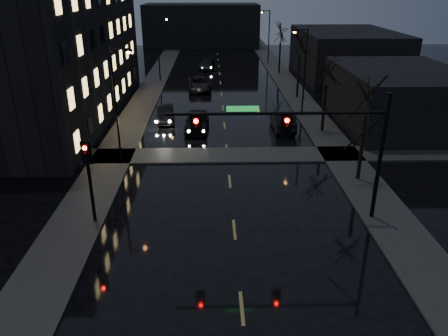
{
  "coord_description": "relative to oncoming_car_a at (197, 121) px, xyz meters",
  "views": [
    {
      "loc": [
        -1.09,
        -11.77,
        12.01
      ],
      "look_at": [
        -0.52,
        8.75,
        3.2
      ],
      "focal_mm": 35.0,
      "sensor_mm": 36.0,
      "label": 1
    }
  ],
  "objects": [
    {
      "name": "oncoming_car_b",
      "position": [
        -3.01,
        2.73,
        -0.11
      ],
      "size": [
        2.1,
        4.58,
        1.46
      ],
      "primitive_type": "imported",
      "rotation": [
        0.0,
        0.0,
        0.13
      ],
      "color": "black",
      "rests_on": "ground"
    },
    {
      "name": "streetlight_r_mid",
      "position": [
        10.02,
        5.32,
        3.94
      ],
      "size": [
        1.53,
        0.28,
        8.0
      ],
      "color": "black",
      "rests_on": "ground"
    },
    {
      "name": "streetlight_r_far",
      "position": [
        10.02,
        33.32,
        3.94
      ],
      "size": [
        1.53,
        0.28,
        8.0
      ],
      "color": "black",
      "rests_on": "ground"
    },
    {
      "name": "streetlight_l_far",
      "position": [
        -5.14,
        20.32,
        3.94
      ],
      "size": [
        1.53,
        0.28,
        8.0
      ],
      "color": "black",
      "rests_on": "ground"
    },
    {
      "name": "sidewalk_cross",
      "position": [
        2.44,
        -6.18,
        -0.77
      ],
      "size": [
        40.0,
        3.0,
        0.12
      ],
      "primitive_type": "cube",
      "color": "#2D2D2B",
      "rests_on": "ground"
    },
    {
      "name": "tree_mid_b",
      "position": [
        10.84,
        11.32,
        5.78
      ],
      "size": [
        3.74,
        3.74,
        8.59
      ],
      "color": "black",
      "rests_on": "ground"
    },
    {
      "name": "streetlight_l_near",
      "position": [
        -5.14,
        -6.68,
        3.94
      ],
      "size": [
        1.53,
        0.28,
        8.0
      ],
      "color": "black",
      "rests_on": "ground"
    },
    {
      "name": "oncoming_car_a",
      "position": [
        0.0,
        0.0,
        0.0
      ],
      "size": [
        2.2,
        4.98,
        1.67
      ],
      "primitive_type": "imported",
      "rotation": [
        0.0,
        0.0,
        -0.05
      ],
      "color": "black",
      "rests_on": "ground"
    },
    {
      "name": "lead_car",
      "position": [
        7.51,
        0.07,
        -0.02
      ],
      "size": [
        1.73,
        4.91,
        1.62
      ],
      "primitive_type": "imported",
      "rotation": [
        0.0,
        0.0,
        3.14
      ],
      "color": "black",
      "rests_on": "ground"
    },
    {
      "name": "tree_far",
      "position": [
        10.84,
        25.32,
        5.23
      ],
      "size": [
        3.43,
        3.43,
        7.88
      ],
      "color": "black",
      "rests_on": "ground"
    },
    {
      "name": "sidewalk_left",
      "position": [
        -6.06,
        10.32,
        -0.77
      ],
      "size": [
        3.0,
        140.0,
        0.12
      ],
      "primitive_type": "cube",
      "color": "#2D2D2B",
      "rests_on": "ground"
    },
    {
      "name": "far_block",
      "position": [
        -0.56,
        53.32,
        3.17
      ],
      "size": [
        22.0,
        10.0,
        8.0
      ],
      "primitive_type": "cube",
      "color": "black",
      "rests_on": "ground"
    },
    {
      "name": "oncoming_car_c",
      "position": [
        -0.14,
        15.34,
        -0.04
      ],
      "size": [
        2.91,
        5.83,
        1.59
      ],
      "primitive_type": "imported",
      "rotation": [
        0.0,
        0.0,
        0.05
      ],
      "color": "black",
      "rests_on": "ground"
    },
    {
      "name": "signal_pole_left",
      "position": [
        -5.06,
        -15.69,
        2.18
      ],
      "size": [
        0.35,
        0.41,
        4.53
      ],
      "color": "black",
      "rests_on": "ground"
    },
    {
      "name": "tree_near",
      "position": [
        10.84,
        -10.68,
        5.38
      ],
      "size": [
        3.52,
        3.52,
        8.08
      ],
      "color": "black",
      "rests_on": "ground"
    },
    {
      "name": "commercial_right_far",
      "position": [
        19.44,
        23.32,
        2.17
      ],
      "size": [
        12.0,
        18.0,
        6.0
      ],
      "primitive_type": "cube",
      "color": "black",
      "rests_on": "ground"
    },
    {
      "name": "sidewalk_right",
      "position": [
        10.94,
        10.32,
        -0.77
      ],
      "size": [
        3.0,
        140.0,
        0.12
      ],
      "primitive_type": "cube",
      "color": "#2D2D2B",
      "rests_on": "ground"
    },
    {
      "name": "signal_mast",
      "position": [
        6.29,
        -15.69,
        4.04
      ],
      "size": [
        11.11,
        0.41,
        7.0
      ],
      "color": "black",
      "rests_on": "ground"
    },
    {
      "name": "commercial_right_near",
      "position": [
        17.94,
        1.32,
        1.67
      ],
      "size": [
        10.0,
        14.0,
        5.0
      ],
      "primitive_type": "cube",
      "color": "black",
      "rests_on": "ground"
    },
    {
      "name": "oncoming_car_d",
      "position": [
        0.64,
        28.69,
        -0.09
      ],
      "size": [
        2.6,
        5.31,
        1.49
      ],
      "primitive_type": "imported",
      "rotation": [
        0.0,
        0.0,
        -0.1
      ],
      "color": "black",
      "rests_on": "ground"
    },
    {
      "name": "apartment_block",
      "position": [
        -14.06,
        5.32,
        5.17
      ],
      "size": [
        12.0,
        30.0,
        12.0
      ],
      "primitive_type": "cube",
      "color": "black",
      "rests_on": "ground"
    },
    {
      "name": "tree_mid_a",
      "position": [
        10.84,
        -0.68,
        4.99
      ],
      "size": [
        3.3,
        3.3,
        7.58
      ],
      "color": "black",
      "rests_on": "ground"
    }
  ]
}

